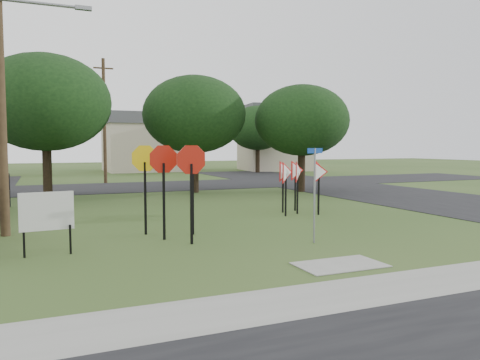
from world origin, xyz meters
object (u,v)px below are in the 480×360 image
Objects in this scene: yield_sign_cluster at (300,174)px; info_board at (47,214)px; street_name_sign at (314,188)px; stop_sign_cluster at (173,170)px.

yield_sign_cluster reaches higher than info_board.
yield_sign_cluster is 10.30m from info_board.
street_name_sign is 4.15m from stop_sign_cluster.
stop_sign_cluster reaches higher than info_board.
stop_sign_cluster reaches higher than yield_sign_cluster.
stop_sign_cluster reaches higher than street_name_sign.
info_board is (-9.49, -3.97, -0.55)m from yield_sign_cluster.
info_board is at bearing 169.96° from street_name_sign.
street_name_sign reaches higher than yield_sign_cluster.
stop_sign_cluster is at bearing 16.09° from info_board.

